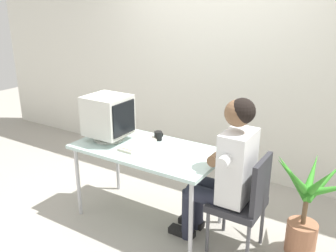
% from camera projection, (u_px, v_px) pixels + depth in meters
% --- Properties ---
extents(ground_plane, '(12.00, 12.00, 0.00)m').
position_uv_depth(ground_plane, '(149.00, 218.00, 3.51)').
color(ground_plane, '#9E998E').
extents(wall_back, '(8.00, 0.10, 3.00)m').
position_uv_depth(wall_back, '(241.00, 48.00, 3.99)').
color(wall_back, silver).
rests_on(wall_back, ground_plane).
extents(desk, '(1.35, 0.71, 0.74)m').
position_uv_depth(desk, '(148.00, 154.00, 3.29)').
color(desk, '#B7B7BC').
rests_on(desk, ground_plane).
extents(crt_monitor, '(0.39, 0.36, 0.43)m').
position_uv_depth(crt_monitor, '(108.00, 116.00, 3.38)').
color(crt_monitor, silver).
rests_on(crt_monitor, desk).
extents(keyboard, '(0.17, 0.44, 0.03)m').
position_uv_depth(keyboard, '(139.00, 144.00, 3.32)').
color(keyboard, beige).
rests_on(keyboard, desk).
extents(office_chair, '(0.41, 0.41, 0.87)m').
position_uv_depth(office_chair, '(245.00, 200.00, 2.90)').
color(office_chair, '#4C4C51').
rests_on(office_chair, ground_plane).
extents(person_seated, '(0.68, 0.55, 1.31)m').
position_uv_depth(person_seated, '(226.00, 168.00, 2.91)').
color(person_seated, silver).
rests_on(person_seated, ground_plane).
extents(potted_plant, '(0.75, 0.70, 0.91)m').
position_uv_depth(potted_plant, '(306.00, 207.00, 2.90)').
color(potted_plant, '#9E6647').
rests_on(potted_plant, ground_plane).
extents(desk_mug, '(0.08, 0.09, 0.09)m').
position_uv_depth(desk_mug, '(158.00, 136.00, 3.44)').
color(desk_mug, black).
rests_on(desk_mug, desk).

